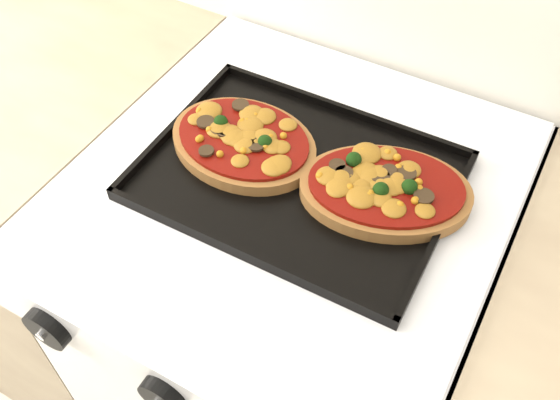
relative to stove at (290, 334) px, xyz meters
The scene contains 7 objects.
stove is the anchor object (origin of this frame).
control_panel 0.51m from the stove, 90.00° to the right, with size 0.60×0.02×0.09m, color white.
knob_left 0.55m from the stove, 117.19° to the right, with size 0.06×0.06×0.02m, color black.
knob_center 0.52m from the stove, 88.70° to the right, with size 0.06×0.06×0.02m, color black.
baking_tray 0.47m from the stove, ahead, with size 0.42×0.31×0.02m, color black.
pizza_left 0.49m from the stove, behind, with size 0.22×0.17×0.03m, color brown, non-canonical shape.
pizza_right 0.50m from the stove, ahead, with size 0.23×0.16×0.03m, color brown, non-canonical shape.
Camera 1 is at (0.28, 1.18, 1.56)m, focal length 40.00 mm.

